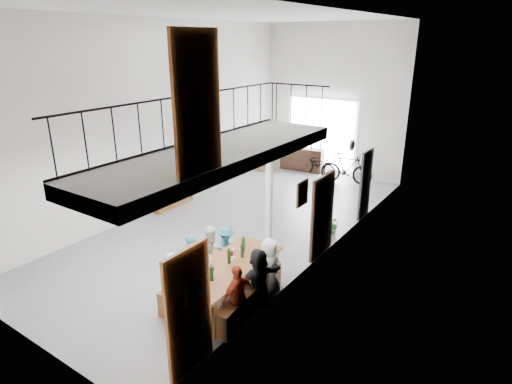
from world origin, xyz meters
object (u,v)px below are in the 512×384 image
Objects in this scene: oak_barrel at (264,157)px; bicycle_near at (319,164)px; side_bench at (173,200)px; tasting_table at (230,269)px; bench_inner at (199,280)px; host_standing at (194,299)px; serving_counter at (302,159)px.

bicycle_near is at bearing 11.79° from oak_barrel.
side_bench is at bearing -92.24° from oak_barrel.
oak_barrel reaches higher than bicycle_near.
tasting_table is 0.86m from bench_inner.
side_bench is (-3.85, 3.14, -0.04)m from bench_inner.
bicycle_near is (-2.62, 9.87, -0.52)m from host_standing.
tasting_table reaches higher than side_bench.
host_standing is (4.79, -9.42, 0.49)m from oak_barrel.
host_standing reaches higher than tasting_table.
tasting_table is at bearing -33.64° from side_bench.
oak_barrel is at bearing 116.72° from tasting_table.
serving_counter is (-3.10, 8.74, -0.26)m from tasting_table.
oak_barrel is at bearing 121.67° from bicycle_near.
host_standing is at bearing -42.07° from side_bench.
serving_counter is (1.29, 0.78, -0.04)m from oak_barrel.
tasting_table is 9.10m from oak_barrel.
tasting_table is at bearing -77.18° from serving_counter.
side_bench is at bearing 160.32° from host_standing.
bench_inner is at bearing -65.56° from oak_barrel.
bench_inner is at bearing -81.67° from serving_counter.
oak_barrel is 2.22m from bicycle_near.
side_bench is 0.89× the size of serving_counter.
serving_counter is 0.87× the size of host_standing.
bench_inner is 4.97m from side_bench.
side_bench is 4.93m from oak_barrel.
oak_barrel is 10.58m from host_standing.
oak_barrel is at bearing -155.58° from serving_counter.
tasting_table is 1.53m from host_standing.
oak_barrel is (0.19, 4.92, 0.27)m from side_bench.
bench_inner is 9.15m from serving_counter.
bench_inner is at bearing 152.16° from host_standing.
host_standing is at bearing -76.55° from tasting_table.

